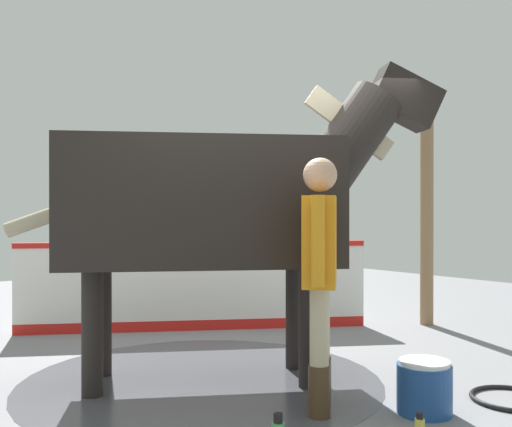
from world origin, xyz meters
TOP-DOWN VIEW (x-y plane):
  - ground_plane at (0.00, 0.00)m, footprint 16.00×16.00m
  - wet_patch at (-0.20, -0.06)m, footprint 2.95×2.95m
  - barrier_wall at (0.85, 1.67)m, footprint 3.51×2.19m
  - roof_post_near at (3.24, 0.16)m, footprint 0.16×0.16m
  - horse at (-0.09, -0.13)m, footprint 3.18×2.19m
  - handler at (0.04, -1.18)m, footprint 0.54×0.51m
  - wash_bucket at (0.56, -1.66)m, footprint 0.37×0.37m
  - hose_coil at (1.29, -1.91)m, footprint 0.59×0.59m

SIDE VIEW (x-z plane):
  - ground_plane at x=0.00m, z-range -0.02..0.00m
  - wet_patch at x=-0.20m, z-range 0.00..0.00m
  - hose_coil at x=1.29m, z-range 0.00..0.03m
  - wash_bucket at x=0.56m, z-range 0.00..0.36m
  - barrier_wall at x=0.85m, z-range -0.04..0.99m
  - handler at x=0.04m, z-range 0.15..1.91m
  - roof_post_near at x=3.24m, z-range 0.00..2.64m
  - horse at x=-0.09m, z-range 0.16..2.80m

